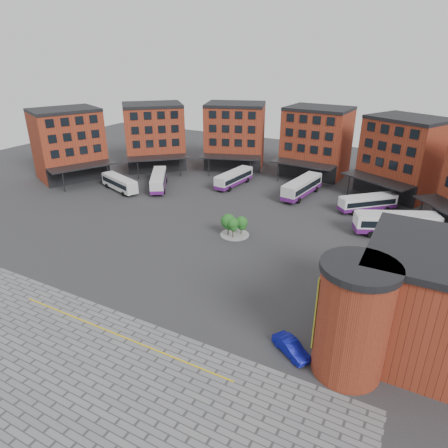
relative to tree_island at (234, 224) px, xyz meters
The scene contains 13 objects.
ground 11.99m from the tree_island, 99.59° to the right, with size 160.00×160.00×0.00m, color #28282B.
paving_zone 33.72m from the tree_island, 89.95° to the right, with size 50.00×22.00×0.02m, color slate.
yellow_line 25.74m from the tree_island, 89.93° to the right, with size 26.00×0.15×0.02m, color gold.
main_building 27.93m from the tree_island, 104.23° to the left, with size 94.14×42.48×14.60m.
east_building 30.70m from the tree_island, 28.84° to the right, with size 17.40×15.40×10.60m.
tree_island is the anchor object (origin of this frame).
bus_a 30.24m from the tree_island, 164.88° to the left, with size 10.35×5.58×2.87m.
bus_b 26.61m from the tree_island, 151.29° to the left, with size 8.20×10.82×3.15m.
bus_c 23.82m from the tree_island, 116.69° to the left, with size 3.64×11.03×3.05m.
bus_d 22.11m from the tree_island, 80.91° to the left, with size 4.38×12.31×3.39m.
bus_e 25.41m from the tree_island, 51.23° to the left, with size 9.06×8.73×2.88m.
bus_f 24.53m from the tree_island, 29.17° to the left, with size 12.34×7.79×3.47m.
blue_car 25.77m from the tree_island, 51.19° to the right, with size 1.47×4.21×1.39m, color #0B1192.
Camera 1 is at (26.30, -36.94, 26.10)m, focal length 32.00 mm.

